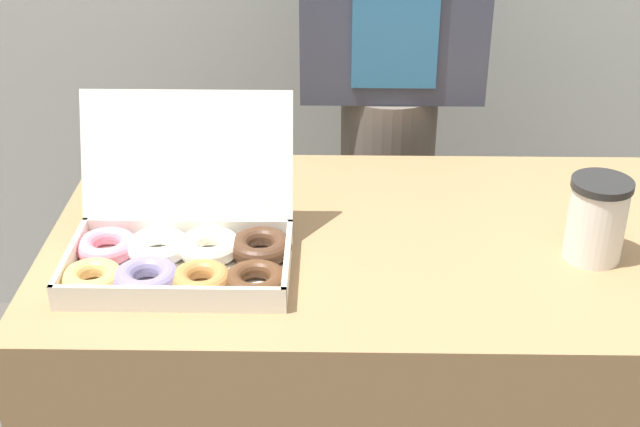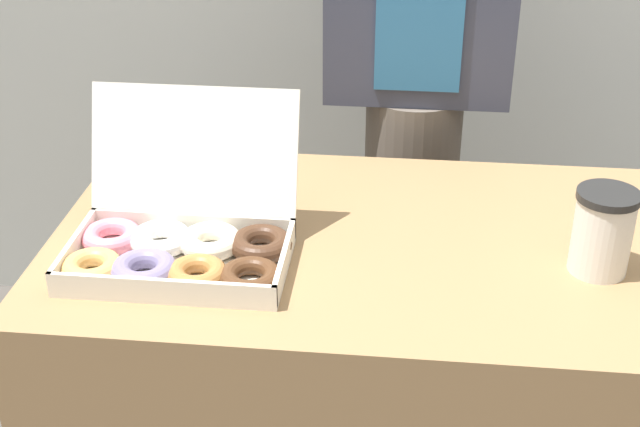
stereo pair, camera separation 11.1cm
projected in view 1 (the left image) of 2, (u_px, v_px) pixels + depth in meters
The scene contains 4 objects.
table at pixel (373, 411), 1.67m from camera, with size 1.11×0.64×0.76m.
donut_box at pixel (180, 250), 1.39m from camera, with size 0.38×0.30×0.24m.
coffee_cup at pixel (597, 219), 1.40m from camera, with size 0.10×0.10×0.14m.
person_customer at pixel (391, 68), 1.91m from camera, with size 0.38×0.22×1.57m.
Camera 1 is at (-0.08, -1.30, 1.50)m, focal length 50.00 mm.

